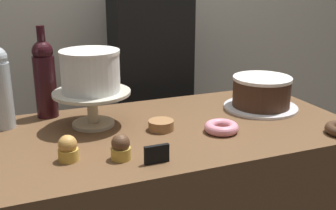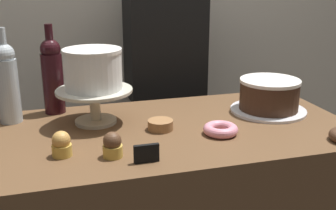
{
  "view_description": "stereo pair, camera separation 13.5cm",
  "coord_description": "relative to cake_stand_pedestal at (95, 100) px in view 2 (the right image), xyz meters",
  "views": [
    {
      "loc": [
        -0.48,
        -1.2,
        1.42
      ],
      "look_at": [
        0.0,
        0.0,
        1.01
      ],
      "focal_mm": 44.11,
      "sensor_mm": 36.0,
      "label": 1
    },
    {
      "loc": [
        -0.35,
        -1.24,
        1.42
      ],
      "look_at": [
        0.0,
        0.0,
        1.01
      ],
      "focal_mm": 44.11,
      "sensor_mm": 36.0,
      "label": 2
    }
  ],
  "objects": [
    {
      "name": "cake_stand_pedestal",
      "position": [
        0.0,
        0.0,
        0.0
      ],
      "size": [
        0.26,
        0.26,
        0.12
      ],
      "color": "beige",
      "rests_on": "display_counter"
    },
    {
      "name": "white_layer_cake",
      "position": [
        0.0,
        0.0,
        0.11
      ],
      "size": [
        0.2,
        0.2,
        0.14
      ],
      "color": "white",
      "rests_on": "cake_stand_pedestal"
    },
    {
      "name": "silver_serving_platter",
      "position": [
        0.63,
        -0.05,
        -0.08
      ],
      "size": [
        0.28,
        0.28,
        0.01
      ],
      "color": "white",
      "rests_on": "display_counter"
    },
    {
      "name": "chocolate_round_cake",
      "position": [
        0.63,
        -0.05,
        -0.02
      ],
      "size": [
        0.22,
        0.22,
        0.11
      ],
      "color": "#3D2619",
      "rests_on": "silver_serving_platter"
    },
    {
      "name": "wine_bottle_clear",
      "position": [
        -0.28,
        0.09,
        0.06
      ],
      "size": [
        0.08,
        0.08,
        0.33
      ],
      "color": "#B2BCC1",
      "rests_on": "display_counter"
    },
    {
      "name": "wine_bottle_dark_red",
      "position": [
        -0.13,
        0.16,
        0.06
      ],
      "size": [
        0.08,
        0.08,
        0.33
      ],
      "color": "black",
      "rests_on": "display_counter"
    },
    {
      "name": "cupcake_chocolate",
      "position": [
        0.01,
        -0.29,
        -0.05
      ],
      "size": [
        0.06,
        0.06,
        0.07
      ],
      "color": "gold",
      "rests_on": "display_counter"
    },
    {
      "name": "cupcake_caramel",
      "position": [
        -0.12,
        -0.25,
        -0.05
      ],
      "size": [
        0.06,
        0.06,
        0.07
      ],
      "color": "gold",
      "rests_on": "display_counter"
    },
    {
      "name": "donut_pink",
      "position": [
        0.37,
        -0.22,
        -0.07
      ],
      "size": [
        0.11,
        0.11,
        0.03
      ],
      "color": "pink",
      "rests_on": "display_counter"
    },
    {
      "name": "cookie_stack",
      "position": [
        0.2,
        -0.13,
        -0.07
      ],
      "size": [
        0.08,
        0.08,
        0.03
      ],
      "color": "olive",
      "rests_on": "display_counter"
    },
    {
      "name": "price_sign_chalkboard",
      "position": [
        0.1,
        -0.35,
        -0.06
      ],
      "size": [
        0.07,
        0.01,
        0.05
      ],
      "color": "black",
      "rests_on": "display_counter"
    },
    {
      "name": "barista_figure",
      "position": [
        0.39,
        0.51,
        -0.17
      ],
      "size": [
        0.36,
        0.22,
        1.6
      ],
      "color": "black",
      "rests_on": "ground_plane"
    }
  ]
}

